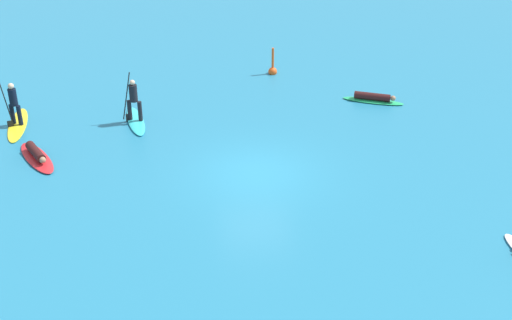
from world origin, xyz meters
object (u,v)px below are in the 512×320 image
(surfer_on_teal_board, at_px, (135,112))
(surfer_on_red_board, at_px, (37,156))
(surfer_on_green_board, at_px, (373,99))
(marker_buoy, at_px, (273,70))
(surfer_on_yellow_board, at_px, (16,115))

(surfer_on_teal_board, distance_m, surfer_on_red_board, 4.44)
(surfer_on_teal_board, bearing_deg, surfer_on_green_board, -94.88)
(surfer_on_red_board, bearing_deg, marker_buoy, 100.80)
(surfer_on_yellow_board, xyz_separation_m, surfer_on_green_board, (14.78, 0.47, -0.31))
(surfer_on_yellow_board, bearing_deg, surfer_on_teal_board, 83.25)
(surfer_on_green_board, distance_m, marker_buoy, 5.45)
(surfer_on_green_board, bearing_deg, surfer_on_yellow_board, -154.17)
(surfer_on_red_board, bearing_deg, surfer_on_teal_board, 101.94)
(surfer_on_yellow_board, distance_m, marker_buoy, 11.85)
(surfer_on_teal_board, relative_size, surfer_on_yellow_board, 0.88)
(surfer_on_teal_board, bearing_deg, surfer_on_yellow_board, 77.33)
(surfer_on_teal_board, relative_size, marker_buoy, 2.12)
(surfer_on_teal_board, bearing_deg, marker_buoy, -62.69)
(surfer_on_red_board, bearing_deg, surfer_on_yellow_board, 175.19)
(surfer_on_teal_board, xyz_separation_m, surfer_on_green_board, (10.11, 0.76, -0.30))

